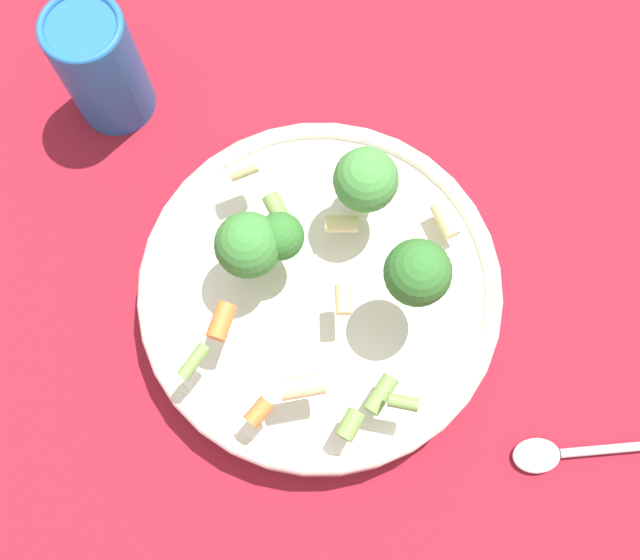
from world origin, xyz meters
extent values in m
plane|color=maroon|center=(0.00, 0.00, 0.00)|extent=(3.00, 3.00, 0.00)
cylinder|color=silver|center=(0.00, 0.00, 0.02)|extent=(0.27, 0.27, 0.04)
torus|color=silver|center=(0.00, 0.00, 0.04)|extent=(0.27, 0.27, 0.01)
cylinder|color=#8CB766|center=(0.02, -0.08, 0.05)|extent=(0.01, 0.01, 0.01)
sphere|color=#33722D|center=(0.02, -0.08, 0.07)|extent=(0.03, 0.03, 0.03)
cylinder|color=#8CB766|center=(0.02, -0.06, 0.08)|extent=(0.01, 0.01, 0.01)
sphere|color=#33722D|center=(0.02, -0.06, 0.09)|extent=(0.03, 0.03, 0.03)
cylinder|color=#8CB766|center=(-0.06, -0.03, 0.08)|extent=(0.02, 0.02, 0.02)
sphere|color=#33722D|center=(-0.06, -0.03, 0.11)|extent=(0.05, 0.05, 0.05)
cylinder|color=#8CB766|center=(0.05, 0.02, 0.06)|extent=(0.02, 0.02, 0.02)
sphere|color=#3D8438|center=(0.05, 0.02, 0.09)|extent=(0.05, 0.05, 0.05)
cylinder|color=#8CB766|center=(0.04, 0.00, 0.07)|extent=(0.01, 0.01, 0.02)
sphere|color=#33722D|center=(0.04, 0.00, 0.09)|extent=(0.03, 0.03, 0.03)
cylinder|color=#8CB766|center=(0.01, -0.07, 0.07)|extent=(0.02, 0.02, 0.03)
sphere|color=#479342|center=(0.01, -0.07, 0.10)|extent=(0.05, 0.05, 0.05)
cylinder|color=orange|center=(-0.03, 0.10, 0.07)|extent=(0.01, 0.02, 0.01)
cylinder|color=beige|center=(0.01, -0.04, 0.06)|extent=(0.03, 0.02, 0.01)
cylinder|color=beige|center=(-0.04, -0.10, 0.05)|extent=(0.03, 0.02, 0.01)
cylinder|color=#729E4C|center=(-0.08, 0.04, 0.06)|extent=(0.02, 0.03, 0.01)
cylinder|color=beige|center=(-0.02, 0.01, 0.07)|extent=(0.02, 0.02, 0.01)
cylinder|color=orange|center=(0.03, 0.07, 0.08)|extent=(0.02, 0.03, 0.01)
cylinder|color=beige|center=(0.09, -0.03, 0.08)|extent=(0.02, 0.02, 0.01)
cylinder|color=#729E4C|center=(-0.10, 0.04, 0.08)|extent=(0.02, 0.02, 0.01)
cylinder|color=beige|center=(-0.04, 0.07, 0.08)|extent=(0.03, 0.03, 0.01)
cylinder|color=#729E4C|center=(0.03, 0.10, 0.08)|extent=(0.01, 0.03, 0.01)
cylinder|color=#729E4C|center=(-0.08, 0.07, 0.06)|extent=(0.02, 0.02, 0.01)
cylinder|color=#729E4C|center=(0.06, -0.02, 0.07)|extent=(0.03, 0.02, 0.01)
cylinder|color=#2366B2|center=(0.25, -0.03, 0.05)|extent=(0.06, 0.06, 0.11)
torus|color=#2366B2|center=(0.25, -0.03, 0.11)|extent=(0.06, 0.06, 0.01)
ellipsoid|color=silver|center=(-0.20, -0.01, 0.01)|extent=(0.04, 0.04, 0.01)
camera|label=1|loc=(-0.10, 0.12, 0.58)|focal=42.00mm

